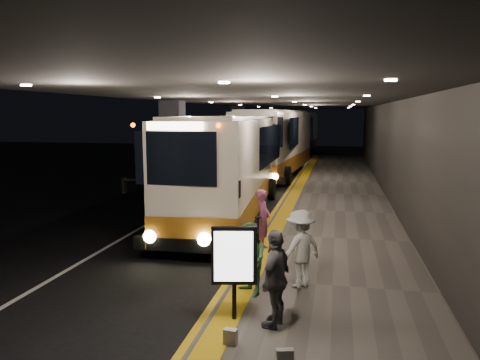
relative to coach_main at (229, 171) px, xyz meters
The scene contains 19 objects.
ground 4.23m from the coach_main, 101.71° to the right, with size 90.00×90.00×0.00m, color black.
lane_line_white 3.37m from the coach_main, 154.19° to the left, with size 0.12×50.00×0.01m, color silver.
kerb_stripe_yellow 2.68m from the coach_main, 38.41° to the left, with size 0.18×50.00×0.01m, color gold.
sidewalk 4.50m from the coach_main, 17.42° to the left, with size 4.50×50.00×0.15m, color #514C44.
tactile_strip 2.91m from the coach_main, 31.03° to the left, with size 0.50×50.00×0.01m, color gold.
terminal_wall 6.46m from the coach_main, 11.33° to the left, with size 0.10×50.00×6.00m, color black.
support_columns 2.33m from the coach_main, behind, with size 0.80×24.80×4.40m.
canopy 3.53m from the coach_main, 35.90° to the left, with size 9.00×50.00×0.40m, color black.
coach_main is the anchor object (origin of this frame).
coach_second 12.41m from the coach_main, 89.21° to the left, with size 3.51×12.91×4.01m.
coach_third 28.42m from the coach_main, 89.51° to the left, with size 3.13×12.59×3.93m.
passenger_boarding 4.98m from the coach_main, 65.75° to the right, with size 0.62×0.40×1.69m, color #A74D6F.
passenger_waiting_green 8.19m from the coach_main, 73.66° to the right, with size 0.74×0.46×1.53m, color #427742.
passenger_waiting_white 7.87m from the coach_main, 65.40° to the right, with size 1.10×0.51×1.70m, color beige.
passenger_waiting_grey 9.65m from the coach_main, 71.87° to the right, with size 1.03×0.53×1.76m, color #454448.
bag_polka 11.15m from the coach_main, 72.53° to the right, with size 0.26×0.11×0.31m, color black.
bag_plain 10.38m from the coach_main, 76.66° to the right, with size 0.22×0.13×0.27m, color beige.
info_sign 9.33m from the coach_main, 76.20° to the right, with size 0.83×0.26×1.75m.
stanchion_post 5.48m from the coach_main, 68.43° to the right, with size 0.05×0.05×1.01m, color black.
Camera 1 is at (4.77, -13.24, 3.89)m, focal length 35.00 mm.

